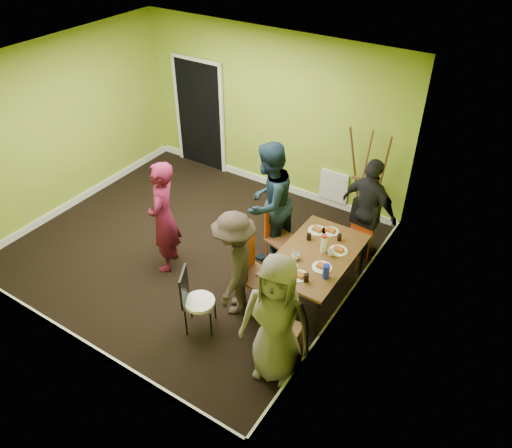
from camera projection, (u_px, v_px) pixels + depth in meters
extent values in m
plane|color=black|center=(192.00, 248.00, 7.69)|extent=(5.00, 5.00, 0.00)
cube|color=#86A52A|center=(270.00, 113.00, 8.40)|extent=(5.00, 0.04, 2.80)
cube|color=#86A52A|center=(51.00, 257.00, 5.34)|extent=(5.00, 0.04, 2.80)
cube|color=#86A52A|center=(63.00, 127.00, 7.97)|extent=(0.04, 4.50, 2.80)
cube|color=#86A52A|center=(353.00, 227.00, 5.78)|extent=(0.04, 4.50, 2.80)
cube|color=white|center=(175.00, 68.00, 6.05)|extent=(5.00, 4.50, 0.04)
cube|color=black|center=(200.00, 115.00, 9.26)|extent=(1.00, 0.05, 2.04)
cube|color=white|center=(334.00, 186.00, 8.40)|extent=(0.50, 0.04, 0.55)
cylinder|color=black|center=(262.00, 296.00, 6.33)|extent=(0.04, 0.04, 0.71)
cylinder|color=black|center=(317.00, 321.00, 5.99)|extent=(0.04, 0.04, 0.71)
cylinder|color=black|center=(312.00, 240.00, 7.27)|extent=(0.04, 0.04, 0.71)
cylinder|color=black|center=(362.00, 259.00, 6.93)|extent=(0.04, 0.04, 0.71)
cube|color=brown|center=(316.00, 255.00, 6.41)|extent=(0.90, 1.50, 0.04)
cylinder|color=#DE4C14|center=(282.00, 242.00, 7.47)|extent=(0.02, 0.02, 0.42)
cylinder|color=#DE4C14|center=(266.00, 251.00, 7.30)|extent=(0.02, 0.02, 0.42)
cylinder|color=#DE4C14|center=(297.00, 252.00, 7.28)|extent=(0.02, 0.02, 0.42)
cylinder|color=#DE4C14|center=(281.00, 261.00, 7.11)|extent=(0.02, 0.02, 0.42)
cube|color=brown|center=(282.00, 240.00, 7.17)|extent=(0.46, 0.46, 0.04)
cube|color=#DE4C14|center=(274.00, 220.00, 7.13)|extent=(0.12, 0.35, 0.47)
cylinder|color=#DE4C14|center=(254.00, 278.00, 6.78)|extent=(0.03, 0.03, 0.48)
cylinder|color=#DE4C14|center=(238.00, 293.00, 6.54)|extent=(0.03, 0.03, 0.48)
cylinder|color=#DE4C14|center=(277.00, 289.00, 6.61)|extent=(0.03, 0.03, 0.48)
cylinder|color=#DE4C14|center=(261.00, 305.00, 6.37)|extent=(0.03, 0.03, 0.48)
cube|color=brown|center=(258.00, 277.00, 6.43)|extent=(0.45, 0.45, 0.04)
cube|color=#DE4C14|center=(245.00, 254.00, 6.36)|extent=(0.05, 0.41, 0.54)
cylinder|color=#DE4C14|center=(368.00, 249.00, 7.33)|extent=(0.02, 0.02, 0.42)
cylinder|color=#DE4C14|center=(350.00, 241.00, 7.49)|extent=(0.02, 0.02, 0.42)
cylinder|color=#DE4C14|center=(357.00, 260.00, 7.13)|extent=(0.02, 0.02, 0.42)
cylinder|color=#DE4C14|center=(338.00, 251.00, 7.30)|extent=(0.02, 0.02, 0.42)
cube|color=brown|center=(355.00, 239.00, 7.19)|extent=(0.41, 0.41, 0.04)
cube|color=#DE4C14|center=(363.00, 219.00, 7.16)|extent=(0.35, 0.07, 0.46)
cylinder|color=#DE4C14|center=(265.00, 346.00, 5.87)|extent=(0.02, 0.02, 0.42)
cylinder|color=#DE4C14|center=(289.00, 357.00, 5.74)|extent=(0.02, 0.02, 0.42)
cylinder|color=#DE4C14|center=(277.00, 328.00, 6.09)|extent=(0.02, 0.02, 0.42)
cylinder|color=#DE4C14|center=(301.00, 338.00, 5.96)|extent=(0.02, 0.02, 0.42)
cube|color=brown|center=(284.00, 330.00, 5.79)|extent=(0.40, 0.40, 0.04)
cube|color=#DE4C14|center=(277.00, 325.00, 5.52)|extent=(0.36, 0.05, 0.47)
cylinder|color=black|center=(191.00, 305.00, 6.42)|extent=(0.02, 0.02, 0.41)
cylinder|color=black|center=(186.00, 323.00, 6.17)|extent=(0.02, 0.02, 0.41)
cylinder|color=black|center=(215.00, 306.00, 6.40)|extent=(0.02, 0.02, 0.41)
cylinder|color=black|center=(211.00, 324.00, 6.14)|extent=(0.02, 0.02, 0.41)
cylinder|color=white|center=(200.00, 302.00, 6.15)|extent=(0.39, 0.39, 0.05)
cube|color=black|center=(184.00, 287.00, 6.03)|extent=(0.19, 0.32, 0.46)
cylinder|color=brown|center=(355.00, 173.00, 7.89)|extent=(0.24, 0.39, 1.69)
cylinder|color=brown|center=(381.00, 181.00, 7.70)|extent=(0.24, 0.39, 1.69)
cylinder|color=brown|center=(362.00, 184.00, 7.63)|extent=(0.04, 0.38, 1.65)
cube|color=brown|center=(366.00, 181.00, 7.79)|extent=(0.45, 0.04, 0.04)
cylinder|color=white|center=(317.00, 230.00, 6.80)|extent=(0.25, 0.25, 0.01)
cylinder|color=white|center=(288.00, 266.00, 6.20)|extent=(0.24, 0.24, 0.01)
cylinder|color=white|center=(330.00, 232.00, 6.78)|extent=(0.24, 0.24, 0.01)
cylinder|color=white|center=(299.00, 276.00, 6.05)|extent=(0.23, 0.23, 0.01)
cylinder|color=white|center=(338.00, 251.00, 6.44)|extent=(0.24, 0.24, 0.01)
cylinder|color=white|center=(322.00, 267.00, 6.18)|extent=(0.25, 0.25, 0.01)
cylinder|color=white|center=(324.00, 244.00, 6.37)|extent=(0.07, 0.07, 0.24)
cylinder|color=#1721AD|center=(326.00, 271.00, 5.98)|extent=(0.08, 0.08, 0.19)
cylinder|color=#DE4C14|center=(324.00, 243.00, 6.51)|extent=(0.03, 0.03, 0.08)
cylinder|color=black|center=(309.00, 237.00, 6.62)|extent=(0.06, 0.06, 0.09)
cylinder|color=black|center=(339.00, 237.00, 6.60)|extent=(0.06, 0.06, 0.10)
cylinder|color=black|center=(306.00, 278.00, 5.95)|extent=(0.06, 0.06, 0.11)
imported|color=white|center=(296.00, 256.00, 6.30)|extent=(0.11, 0.11, 0.08)
imported|color=white|center=(331.00, 253.00, 6.35)|extent=(0.09, 0.09, 0.08)
imported|color=#580F29|center=(163.00, 218.00, 6.89)|extent=(0.63, 0.73, 1.69)
imported|color=#152534|center=(269.00, 202.00, 7.08)|extent=(0.72, 0.91, 1.82)
imported|color=#302620|center=(235.00, 264.00, 6.23)|extent=(0.89, 1.11, 1.50)
imported|color=black|center=(369.00, 210.00, 7.13)|extent=(1.01, 0.65, 1.60)
imported|color=gray|center=(277.00, 320.00, 5.36)|extent=(0.90, 0.67, 1.67)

